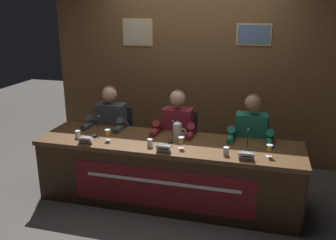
% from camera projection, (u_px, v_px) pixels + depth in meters
% --- Properties ---
extents(ground_plane, '(12.00, 12.00, 0.00)m').
position_uv_depth(ground_plane, '(168.00, 199.00, 4.24)').
color(ground_plane, '#4C4742').
extents(wall_back_panelled, '(4.14, 0.14, 2.60)m').
position_uv_depth(wall_back_panelled, '(193.00, 69.00, 5.14)').
color(wall_back_panelled, brown).
rests_on(wall_back_panelled, ground_plane).
extents(conference_table, '(2.94, 0.79, 0.72)m').
position_uv_depth(conference_table, '(166.00, 164.00, 4.00)').
color(conference_table, brown).
rests_on(conference_table, ground_plane).
extents(chair_left, '(0.44, 0.44, 0.89)m').
position_uv_depth(chair_left, '(116.00, 141.00, 4.86)').
color(chair_left, black).
rests_on(chair_left, ground_plane).
extents(panelist_left, '(0.51, 0.48, 1.21)m').
position_uv_depth(panelist_left, '(109.00, 126.00, 4.60)').
color(panelist_left, black).
rests_on(panelist_left, ground_plane).
extents(nameplate_left, '(0.16, 0.06, 0.08)m').
position_uv_depth(nameplate_left, '(85.00, 140.00, 3.95)').
color(nameplate_left, white).
rests_on(nameplate_left, conference_table).
extents(juice_glass_left, '(0.06, 0.06, 0.12)m').
position_uv_depth(juice_glass_left, '(108.00, 133.00, 4.04)').
color(juice_glass_left, white).
rests_on(juice_glass_left, conference_table).
extents(water_cup_left, '(0.06, 0.06, 0.08)m').
position_uv_depth(water_cup_left, '(78.00, 135.00, 4.13)').
color(water_cup_left, silver).
rests_on(water_cup_left, conference_table).
extents(microphone_left, '(0.06, 0.17, 0.22)m').
position_uv_depth(microphone_left, '(96.00, 129.00, 4.19)').
color(microphone_left, black).
rests_on(microphone_left, conference_table).
extents(chair_center, '(0.44, 0.44, 0.89)m').
position_uv_depth(chair_center, '(180.00, 147.00, 4.65)').
color(chair_center, black).
rests_on(chair_center, ground_plane).
extents(panelist_center, '(0.51, 0.48, 1.21)m').
position_uv_depth(panelist_center, '(176.00, 132.00, 4.38)').
color(panelist_center, black).
rests_on(panelist_center, ground_plane).
extents(nameplate_center, '(0.15, 0.06, 0.08)m').
position_uv_depth(nameplate_center, '(164.00, 148.00, 3.72)').
color(nameplate_center, white).
rests_on(nameplate_center, conference_table).
extents(juice_glass_center, '(0.06, 0.06, 0.12)m').
position_uv_depth(juice_glass_center, '(181.00, 140.00, 3.81)').
color(juice_glass_center, white).
rests_on(juice_glass_center, conference_table).
extents(water_cup_center, '(0.06, 0.06, 0.08)m').
position_uv_depth(water_cup_center, '(150.00, 143.00, 3.86)').
color(water_cup_center, silver).
rests_on(water_cup_center, conference_table).
extents(microphone_center, '(0.06, 0.17, 0.22)m').
position_uv_depth(microphone_center, '(171.00, 135.00, 4.01)').
color(microphone_center, black).
rests_on(microphone_center, conference_table).
extents(chair_right, '(0.44, 0.44, 0.89)m').
position_uv_depth(chair_right, '(249.00, 154.00, 4.43)').
color(chair_right, black).
rests_on(chair_right, ground_plane).
extents(panelist_right, '(0.51, 0.48, 1.21)m').
position_uv_depth(panelist_right, '(250.00, 139.00, 4.16)').
color(panelist_right, black).
rests_on(panelist_right, ground_plane).
extents(nameplate_right, '(0.15, 0.06, 0.08)m').
position_uv_depth(nameplate_right, '(247.00, 156.00, 3.53)').
color(nameplate_right, white).
rests_on(nameplate_right, conference_table).
extents(juice_glass_right, '(0.06, 0.06, 0.12)m').
position_uv_depth(juice_glass_right, '(269.00, 148.00, 3.60)').
color(juice_glass_right, white).
rests_on(juice_glass_right, conference_table).
extents(water_cup_right, '(0.06, 0.06, 0.08)m').
position_uv_depth(water_cup_right, '(226.00, 152.00, 3.64)').
color(water_cup_right, silver).
rests_on(water_cup_right, conference_table).
extents(microphone_right, '(0.06, 0.17, 0.22)m').
position_uv_depth(microphone_right, '(247.00, 144.00, 3.73)').
color(microphone_right, black).
rests_on(microphone_right, conference_table).
extents(water_pitcher_central, '(0.15, 0.10, 0.21)m').
position_uv_depth(water_pitcher_central, '(177.00, 131.00, 4.07)').
color(water_pitcher_central, silver).
rests_on(water_pitcher_central, conference_table).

